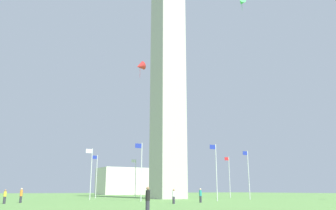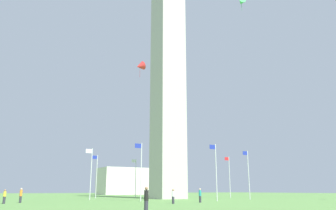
# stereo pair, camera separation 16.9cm
# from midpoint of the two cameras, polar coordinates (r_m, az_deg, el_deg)

# --- Properties ---
(ground_plane) EXTENTS (260.00, 260.00, 0.00)m
(ground_plane) POSITION_cam_midpoint_polar(r_m,az_deg,el_deg) (62.55, -0.08, -15.52)
(ground_plane) COLOR #609347
(obelisk_monument) EXTENTS (5.14, 5.14, 46.74)m
(obelisk_monument) POSITION_cam_midpoint_polar(r_m,az_deg,el_deg) (66.23, -0.07, 5.13)
(obelisk_monument) COLOR #B7B2A8
(obelisk_monument) RESTS_ON ground
(flagpole_n) EXTENTS (1.12, 0.14, 8.14)m
(flagpole_n) POSITION_cam_midpoint_polar(r_m,az_deg,el_deg) (56.91, -12.94, -10.82)
(flagpole_n) COLOR silver
(flagpole_n) RESTS_ON ground
(flagpole_ne) EXTENTS (1.12, 0.14, 8.14)m
(flagpole_ne) POSITION_cam_midpoint_polar(r_m,az_deg,el_deg) (49.00, -4.65, -10.65)
(flagpole_ne) COLOR silver
(flagpole_ne) RESTS_ON ground
(flagpole_e) EXTENTS (1.12, 0.14, 8.14)m
(flagpole_e) POSITION_cam_midpoint_polar(r_m,az_deg,el_deg) (50.67, 7.99, -10.67)
(flagpole_e) COLOR silver
(flagpole_e) RESTS_ON ground
(flagpole_se) EXTENTS (1.12, 0.14, 8.14)m
(flagpole_se) POSITION_cam_midpoint_polar(r_m,az_deg,el_deg) (60.36, 13.28, -10.97)
(flagpole_se) COLOR silver
(flagpole_se) RESTS_ON ground
(flagpole_s) EXTENTS (1.12, 0.14, 8.14)m
(flagpole_s) POSITION_cam_midpoint_polar(r_m,az_deg,el_deg) (70.68, 10.19, -11.53)
(flagpole_s) COLOR silver
(flagpole_s) RESTS_ON ground
(flagpole_sw) EXTENTS (1.12, 0.14, 8.14)m
(flagpole_sw) POSITION_cam_midpoint_polar(r_m,az_deg,el_deg) (76.39, 2.79, -11.91)
(flagpole_sw) COLOR silver
(flagpole_sw) RESTS_ON ground
(flagpole_w) EXTENTS (1.12, 0.14, 8.14)m
(flagpole_w) POSITION_cam_midpoint_polar(r_m,az_deg,el_deg) (75.28, -5.60, -11.83)
(flagpole_w) COLOR silver
(flagpole_w) RESTS_ON ground
(flagpole_nw) EXTENTS (1.12, 0.14, 8.14)m
(flagpole_nw) POSITION_cam_midpoint_polar(r_m,az_deg,el_deg) (67.77, -12.06, -11.34)
(flagpole_nw) COLOR silver
(flagpole_nw) RESTS_ON ground
(person_yellow_shirt) EXTENTS (0.32, 0.32, 1.61)m
(person_yellow_shirt) POSITION_cam_midpoint_polar(r_m,az_deg,el_deg) (44.28, -25.88, -13.70)
(person_yellow_shirt) COLOR #2D2D38
(person_yellow_shirt) RESTS_ON ground
(person_teal_shirt) EXTENTS (0.32, 0.32, 1.74)m
(person_teal_shirt) POSITION_cam_midpoint_polar(r_m,az_deg,el_deg) (44.38, 5.37, -14.92)
(person_teal_shirt) COLOR #2D2D38
(person_teal_shirt) RESTS_ON ground
(person_black_shirt) EXTENTS (0.32, 0.32, 1.76)m
(person_black_shirt) POSITION_cam_midpoint_polar(r_m,az_deg,el_deg) (25.00, -3.64, -15.59)
(person_black_shirt) COLOR #2D2D38
(person_black_shirt) RESTS_ON ground
(person_orange_shirt) EXTENTS (0.32, 0.32, 1.78)m
(person_orange_shirt) POSITION_cam_midpoint_polar(r_m,az_deg,el_deg) (46.72, -23.60, -13.78)
(person_orange_shirt) COLOR #2D2D38
(person_orange_shirt) RESTS_ON ground
(person_white_shirt) EXTENTS (0.32, 0.32, 1.64)m
(person_white_shirt) POSITION_cam_midpoint_polar(r_m,az_deg,el_deg) (40.32, 0.84, -15.14)
(person_white_shirt) COLOR #2D2D38
(person_white_shirt) RESTS_ON ground
(kite_red_delta) EXTENTS (1.90, 1.61, 2.96)m
(kite_red_delta) POSITION_cam_midpoint_polar(r_m,az_deg,el_deg) (57.94, -4.80, 6.54)
(kite_red_delta) COLOR red
(kite_green_delta) EXTENTS (1.20, 1.29, 1.81)m
(kite_green_delta) POSITION_cam_midpoint_polar(r_m,az_deg,el_deg) (49.49, 12.21, 16.55)
(kite_green_delta) COLOR green
(distant_building) EXTENTS (29.65, 11.22, 9.01)m
(distant_building) POSITION_cam_midpoint_polar(r_m,az_deg,el_deg) (124.55, -4.76, -12.71)
(distant_building) COLOR beige
(distant_building) RESTS_ON ground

